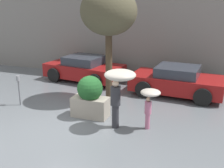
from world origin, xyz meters
The scene contains 9 objects.
ground_plane centered at (0.00, 0.00, 0.00)m, with size 40.00×40.00×0.00m, color slate.
building_facade centered at (0.00, 6.50, 3.00)m, with size 18.00×0.30×6.00m.
planter_box centered at (0.58, 0.93, 0.72)m, with size 1.26×0.88×1.46m.
person_adult centered at (1.80, 0.40, 1.51)m, with size 0.97×0.97×1.91m.
person_child centered at (2.73, 0.61, 1.04)m, with size 0.62×0.62×1.34m.
parked_car_near centered at (-1.58, 4.99, 0.60)m, with size 4.05×2.45×1.24m.
parked_car_far centered at (3.08, 4.34, 0.60)m, with size 3.93×2.26×1.24m.
street_tree centered at (0.59, 2.72, 3.47)m, with size 2.14×2.14×4.43m.
parking_meter centered at (-2.43, 0.99, 0.85)m, with size 0.14×0.14×1.18m.
Camera 1 is at (4.42, -7.37, 3.95)m, focal length 45.00 mm.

